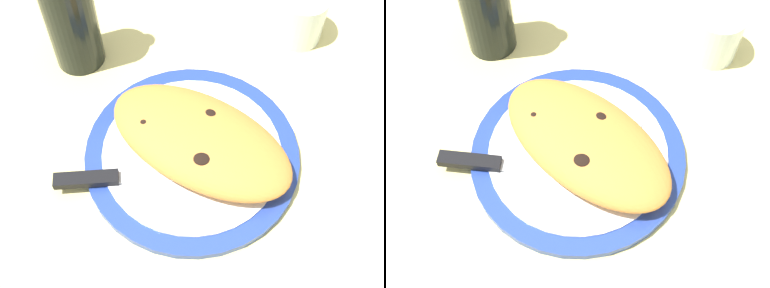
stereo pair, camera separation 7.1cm
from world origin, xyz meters
The scene contains 6 objects.
ground_plane centered at (0.00, 0.00, -1.50)cm, with size 150.00×150.00×3.00cm, color #E5D684.
plate centered at (0.00, 0.00, 0.79)cm, with size 29.87×29.87×1.65cm.
calzone centered at (-0.91, -0.68, 4.09)cm, with size 29.34×19.70×4.87cm.
fork centered at (3.19, -6.72, 1.85)cm, with size 15.73×3.64×0.40cm.
knife centered at (8.40, 7.54, 2.12)cm, with size 22.13×11.01×1.20cm.
water_glass centered at (-8.53, -27.50, 3.52)cm, with size 7.64×7.64×8.12cm.
Camera 2 is at (-18.51, 31.73, 63.98)cm, focal length 48.94 mm.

